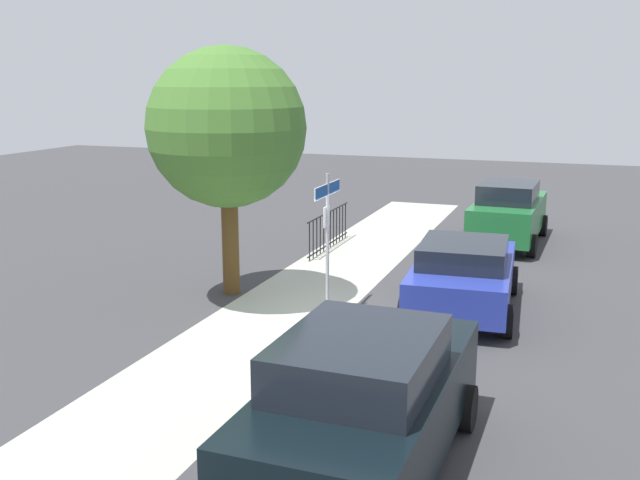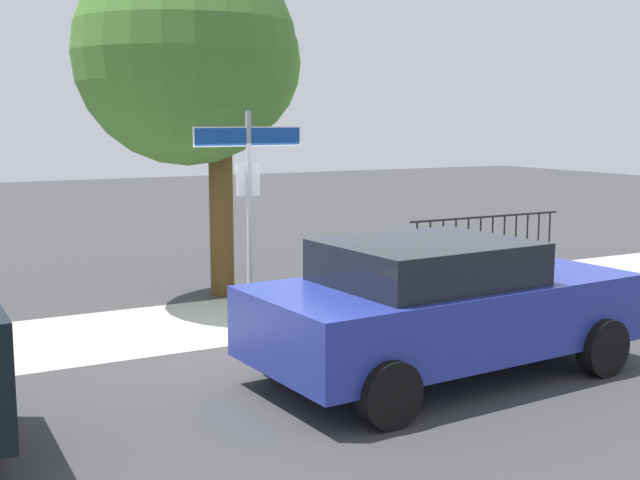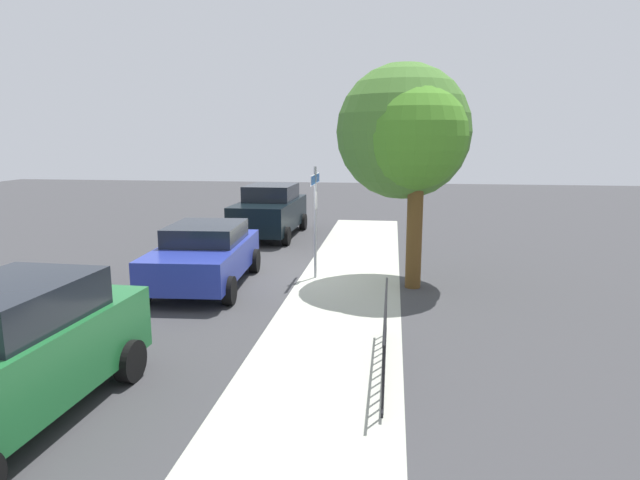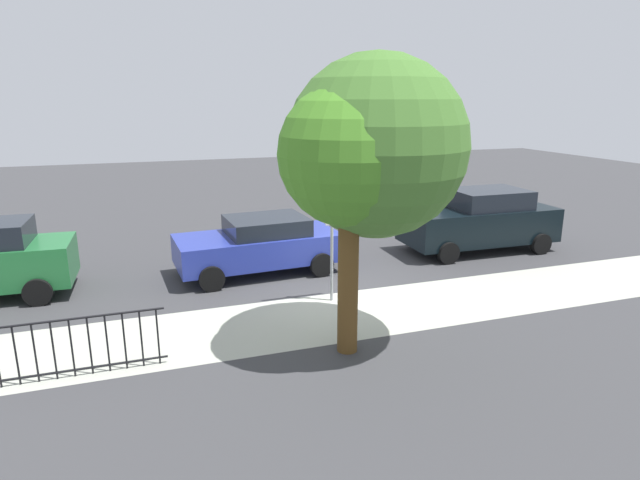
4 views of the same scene
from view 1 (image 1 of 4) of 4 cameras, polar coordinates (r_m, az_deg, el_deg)
The scene contains 8 objects.
ground_plane at distance 15.00m, azimuth 1.90°, elevation -5.98°, with size 60.00×60.00×0.00m, color #38383A.
sidewalk_strip at distance 17.21m, azimuth -0.15°, elevation -3.51°, with size 24.00×2.60×0.00m, color #A7A99A.
street_sign at distance 14.69m, azimuth 0.58°, elevation 1.84°, with size 1.48×0.07×2.91m.
shade_tree at distance 15.43m, azimuth -7.06°, elevation 8.48°, with size 3.53×3.32×5.43m.
car_black at distance 8.99m, azimuth 3.55°, elevation -12.59°, with size 4.73×2.20×1.90m.
car_blue at distance 15.42m, azimuth 11.15°, elevation -2.62°, with size 4.42×2.37×1.52m.
car_green at distance 21.92m, azimuth 14.49°, elevation 2.08°, with size 4.46×2.09×1.83m.
iron_fence at distance 20.71m, azimuth 0.68°, elevation 0.83°, with size 3.36×0.04×1.07m.
Camera 1 is at (-13.52, -4.38, 4.78)m, focal length 40.95 mm.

